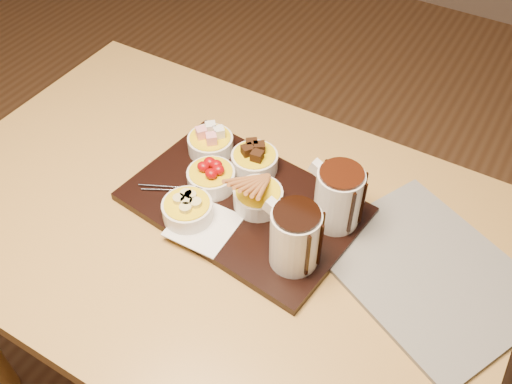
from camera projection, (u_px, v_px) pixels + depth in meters
The scene contains 13 objects.
ground at pixel (225, 380), 1.70m from camera, with size 5.00×5.00×0.00m, color brown.
dining_table at pixel (213, 245), 1.23m from camera, with size 1.20×0.80×0.75m.
serving_board at pixel (243, 204), 1.17m from camera, with size 0.46×0.30×0.02m, color black.
napkin at pixel (204, 226), 1.11m from camera, with size 0.12×0.12×0.00m, color white.
bowl_marshmallows at pixel (211, 144), 1.25m from camera, with size 0.10×0.10×0.04m, color white.
bowl_cake at pixel (255, 162), 1.21m from camera, with size 0.10×0.10×0.04m, color white.
bowl_strawberries at pixel (211, 179), 1.18m from camera, with size 0.10×0.10×0.04m, color white.
bowl_biscotti at pixel (258, 198), 1.14m from camera, with size 0.10×0.10×0.04m, color white.
bowl_bananas at pixel (188, 210), 1.12m from camera, with size 0.10×0.10×0.04m, color white.
pitcher_dark_chocolate at pixel (295, 238), 1.01m from camera, with size 0.09×0.09×0.12m, color silver.
pitcher_milk_chocolate at pixel (338, 198), 1.08m from camera, with size 0.09×0.09×0.12m, color silver.
fondue_skewers at pixel (200, 189), 1.18m from camera, with size 0.26×0.03×0.01m, color silver, non-canonical shape.
newspaper at pixel (428, 272), 1.05m from camera, with size 0.37×0.30×0.01m, color beige.
Camera 1 is at (0.47, -0.61, 1.62)m, focal length 40.00 mm.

